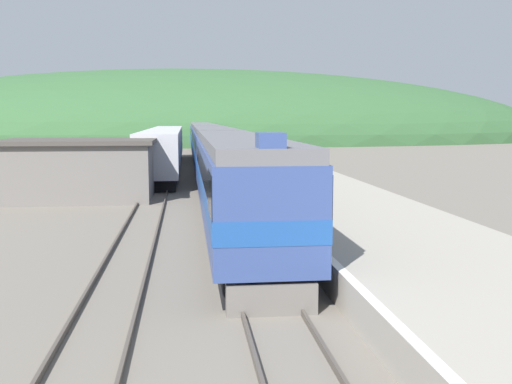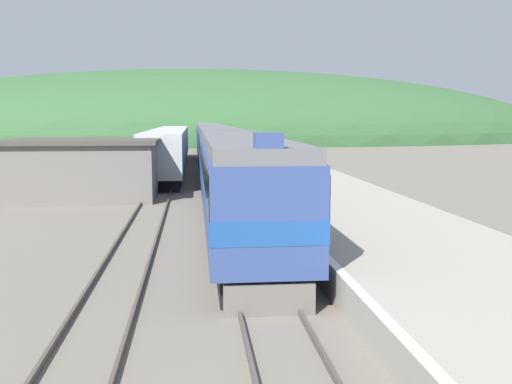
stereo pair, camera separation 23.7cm
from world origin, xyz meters
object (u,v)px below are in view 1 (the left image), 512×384
Objects in this scene: express_train_lead_car at (237,181)px; carriage_third at (205,141)px; carriage_second at (213,151)px; carriage_fifth at (197,132)px; carriage_fourth at (200,135)px; siding_train at (165,148)px.

carriage_third is (0.00, 42.68, -0.01)m from express_train_lead_car.
carriage_second is 63.59m from carriage_fifth.
carriage_second is at bearing -90.00° from carriage_third.
carriage_fourth is 1.00× the size of carriage_fifth.
express_train_lead_car is at bearing -90.00° from carriage_second.
express_train_lead_car is 63.88m from carriage_fourth.
carriage_second is 10.97m from siding_train.
carriage_third is 0.56× the size of siding_train.
siding_train is at bearing 111.07° from carriage_second.
carriage_fifth is at bearing 90.00° from carriage_third.
express_train_lead_car is 1.01× the size of carriage_third.
carriage_second is 1.00× the size of carriage_third.
carriage_third is at bearing -90.00° from carriage_fifth.
express_train_lead_car is 42.68m from carriage_third.
carriage_second is 1.00× the size of carriage_fifth.
carriage_fifth is (0.00, 85.08, -0.01)m from express_train_lead_car.
carriage_second is (0.00, 21.48, -0.01)m from express_train_lead_car.
siding_train is (-3.94, -32.16, -0.27)m from carriage_fourth.
express_train_lead_car is at bearing -82.92° from siding_train.
carriage_third is 21.20m from carriage_fourth.
siding_train is (-3.94, 10.23, -0.27)m from carriage_second.
carriage_fourth is (0.00, 21.20, 0.00)m from carriage_third.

